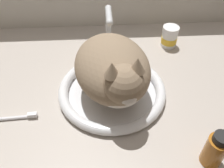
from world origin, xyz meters
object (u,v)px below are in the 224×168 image
at_px(cat, 114,70).
at_px(pill_bottle, 169,37).
at_px(toothbrush, 6,118).
at_px(faucet, 109,36).
at_px(amber_bottle, 215,150).
at_px(sink_basin, 112,90).

bearing_deg(cat, pill_bottle, 48.74).
bearing_deg(toothbrush, pill_bottle, 31.67).
relative_size(faucet, amber_bottle, 1.86).
xyz_separation_m(sink_basin, pill_bottle, (0.23, 0.24, 0.02)).
height_order(pill_bottle, amber_bottle, amber_bottle).
distance_m(sink_basin, cat, 0.10).
xyz_separation_m(pill_bottle, amber_bottle, (-0.01, -0.47, 0.01)).
relative_size(faucet, cat, 0.53).
height_order(cat, amber_bottle, cat).
distance_m(pill_bottle, toothbrush, 0.62).
distance_m(faucet, toothbrush, 0.42).
bearing_deg(sink_basin, pill_bottle, 46.45).
bearing_deg(sink_basin, toothbrush, -164.21).
xyz_separation_m(amber_bottle, toothbrush, (-0.52, 0.15, -0.04)).
bearing_deg(pill_bottle, amber_bottle, -90.74).
xyz_separation_m(faucet, pill_bottle, (0.23, 0.04, -0.04)).
xyz_separation_m(sink_basin, faucet, (-0.00, 0.20, 0.06)).
bearing_deg(toothbrush, faucet, 43.84).
bearing_deg(amber_bottle, cat, 134.91).
bearing_deg(pill_bottle, sink_basin, -133.55).
bearing_deg(faucet, sink_basin, -90.00).
distance_m(sink_basin, amber_bottle, 0.32).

